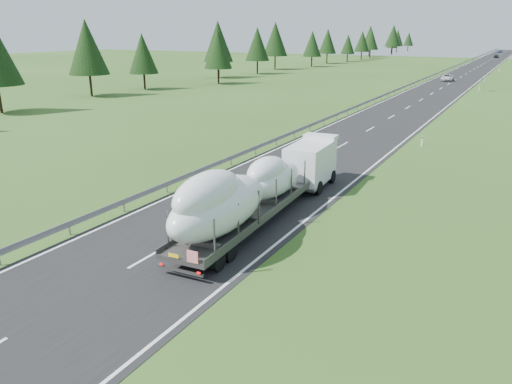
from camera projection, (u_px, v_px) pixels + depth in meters
The scene contains 10 objects.
ground at pixel (150, 256), 23.38m from camera, with size 400.00×400.00×0.00m, color #2D4F1A.
road_surface at pixel (456, 80), 106.90m from camera, with size 10.00×400.00×0.02m, color black.
guardrail at pixel (430, 76), 109.08m from camera, with size 0.10×400.00×0.76m.
marker_posts at pixel (505, 64), 149.70m from camera, with size 0.13×350.08×1.00m.
highway_sign at pixel (485, 81), 86.36m from camera, with size 0.08×0.90×2.60m.
tree_line_left at pixel (285, 42), 130.62m from camera, with size 13.99×285.90×12.54m.
boat_truck at pixel (256, 187), 26.70m from camera, with size 3.08×17.72×4.10m.
distant_van at pixel (447, 78), 104.48m from camera, with size 2.32×5.03×1.40m, color silver.
distant_car_dark at pixel (496, 56), 193.17m from camera, with size 1.69×4.19×1.43m, color black.
distant_car_blue at pixel (500, 51), 239.92m from camera, with size 1.45×4.15×1.37m, color #16203E.
Camera 1 is at (14.57, -16.33, 10.08)m, focal length 35.00 mm.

